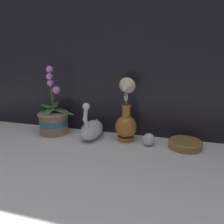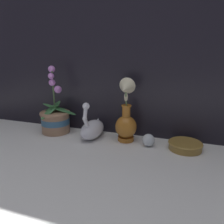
# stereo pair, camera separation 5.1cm
# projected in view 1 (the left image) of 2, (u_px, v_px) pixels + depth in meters

# --- Properties ---
(ground_plane) EXTENTS (2.80, 2.80, 0.00)m
(ground_plane) POSITION_uv_depth(u_px,v_px,m) (108.00, 149.00, 1.00)
(ground_plane) COLOR silver
(window_backdrop) EXTENTS (2.80, 0.03, 1.20)m
(window_backdrop) POSITION_uv_depth(u_px,v_px,m) (121.00, 15.00, 1.05)
(window_backdrop) COLOR black
(window_backdrop) RESTS_ON ground_plane
(orchid_potted_plant) EXTENTS (0.22, 0.20, 0.36)m
(orchid_potted_plant) POSITION_uv_depth(u_px,v_px,m) (54.00, 119.00, 1.17)
(orchid_potted_plant) COLOR #9E7556
(orchid_potted_plant) RESTS_ON ground_plane
(swan_figurine) EXTENTS (0.10, 0.20, 0.20)m
(swan_figurine) POSITION_uv_depth(u_px,v_px,m) (92.00, 129.00, 1.11)
(swan_figurine) COLOR white
(swan_figurine) RESTS_ON ground_plane
(blue_vase) EXTENTS (0.11, 0.12, 0.31)m
(blue_vase) POSITION_uv_depth(u_px,v_px,m) (126.00, 118.00, 1.06)
(blue_vase) COLOR #B26B23
(blue_vase) RESTS_ON ground_plane
(glass_sphere) EXTENTS (0.06, 0.06, 0.06)m
(glass_sphere) POSITION_uv_depth(u_px,v_px,m) (149.00, 139.00, 1.03)
(glass_sphere) COLOR silver
(glass_sphere) RESTS_ON ground_plane
(amber_dish) EXTENTS (0.15, 0.15, 0.04)m
(amber_dish) POSITION_uv_depth(u_px,v_px,m) (185.00, 144.00, 1.00)
(amber_dish) COLOR olive
(amber_dish) RESTS_ON ground_plane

